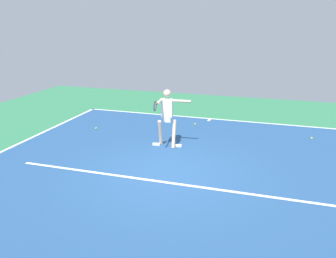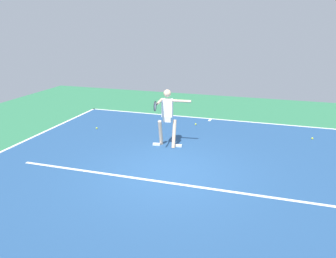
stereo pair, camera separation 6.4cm
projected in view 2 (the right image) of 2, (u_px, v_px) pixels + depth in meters
The scene contains 10 objects.
ground_plane at pixel (169, 173), 9.35m from camera, with size 20.65×20.65×0.00m, color #2D754C.
court_surface at pixel (169, 173), 9.35m from camera, with size 10.90×11.38×0.00m, color navy.
court_line_baseline_near at pixel (211, 119), 14.48m from camera, with size 10.90×0.10×0.01m, color white.
court_line_sideline_right at pixel (3, 151), 10.94m from camera, with size 0.10×11.38×0.01m, color white.
court_line_service at pixel (162, 182), 8.85m from camera, with size 8.17×0.10×0.01m, color white.
court_line_centre_mark at pixel (210, 120), 14.29m from camera, with size 0.10×0.30×0.01m, color white.
tennis_player at pixel (167, 114), 11.01m from camera, with size 1.22×1.30×1.86m.
tennis_ball_by_sideline at pixel (312, 138), 11.98m from camera, with size 0.07×0.07×0.07m, color yellow.
tennis_ball_near_service_line at pixel (97, 128), 13.12m from camera, with size 0.07×0.07×0.07m, color #CCE033.
tennis_ball_near_player at pixel (196, 124), 13.61m from camera, with size 0.07×0.07×0.07m, color yellow.
Camera 2 is at (-2.62, 8.18, 3.90)m, focal length 37.78 mm.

